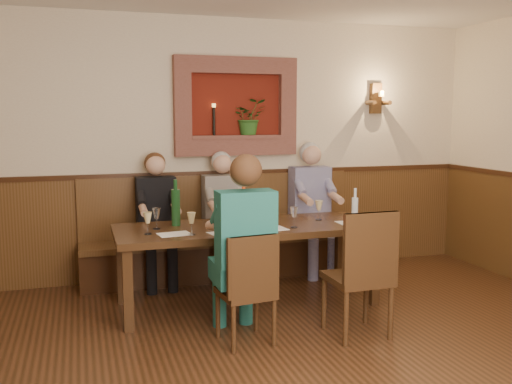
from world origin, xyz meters
TOP-DOWN VIEW (x-y plane):
  - room_shell at (0.00, 0.00)m, footprint 6.04×6.04m
  - wainscoting at (0.00, -0.00)m, footprint 6.02×6.02m
  - wall_niche at (0.24, 2.94)m, footprint 1.36×0.30m
  - wall_sconce at (1.90, 2.93)m, footprint 0.25×0.20m
  - dining_table at (0.00, 1.85)m, footprint 2.40×0.90m
  - bench at (0.00, 2.79)m, footprint 3.00×0.45m
  - chair_near_left at (-0.27, 0.98)m, footprint 0.43×0.43m
  - chair_near_right at (0.63, 0.86)m, footprint 0.46×0.46m
  - person_bench_left at (-0.71, 2.69)m, footprint 0.40×0.49m
  - person_bench_mid at (-0.01, 2.69)m, footprint 0.40×0.49m
  - person_bench_right at (1.01, 2.69)m, footprint 0.44×0.53m
  - person_chair_front at (-0.27, 1.07)m, footprint 0.44×0.54m
  - spittoon_bucket at (-0.04, 1.74)m, footprint 0.29×0.29m
  - wine_bottle_green_a at (-0.02, 1.91)m, footprint 0.09×0.09m
  - wine_bottle_green_b at (-0.63, 2.04)m, footprint 0.09×0.09m
  - water_bottle at (0.98, 1.63)m, footprint 0.06×0.06m
  - tasting_sheet_a at (-0.71, 1.66)m, footprint 0.30×0.23m
  - tasting_sheet_b at (0.14, 1.63)m, footprint 0.33×0.25m
  - tasting_sheet_c at (0.99, 1.68)m, footprint 0.30×0.22m
  - tasting_sheet_d at (-0.26, 1.57)m, footprint 0.35×0.28m
  - wine_glass_0 at (0.74, 1.91)m, footprint 0.08×0.08m
  - wine_glass_1 at (-0.17, 1.60)m, footprint 0.08×0.08m
  - wine_glass_2 at (-0.82, 1.93)m, footprint 0.08×0.08m
  - wine_glass_3 at (-0.57, 1.60)m, footprint 0.08×0.08m
  - wine_glass_4 at (-0.02, 1.68)m, footprint 0.08×0.08m
  - wine_glass_5 at (-0.25, 1.96)m, footprint 0.08×0.08m
  - wine_glass_6 at (0.19, 1.96)m, footprint 0.08×0.08m
  - wine_glass_7 at (-0.92, 1.73)m, footprint 0.08×0.08m
  - wine_glass_8 at (0.37, 1.62)m, footprint 0.08×0.08m

SIDE VIEW (x-z plane):
  - chair_near_left at x=-0.27m, z-range -0.18..0.70m
  - chair_near_right at x=0.63m, z-range -0.22..0.81m
  - bench at x=0.00m, z-range -0.23..0.88m
  - person_bench_mid at x=-0.01m, z-range -0.12..1.25m
  - person_bench_left at x=-0.71m, z-range -0.12..1.26m
  - wainscoting at x=0.00m, z-range 0.01..1.16m
  - person_bench_right at x=1.01m, z-range -0.12..1.34m
  - person_chair_front at x=-0.27m, z-range -0.12..1.35m
  - dining_table at x=0.00m, z-range 0.30..1.05m
  - tasting_sheet_a at x=-0.71m, z-range 0.75..0.75m
  - tasting_sheet_b at x=0.14m, z-range 0.75..0.75m
  - tasting_sheet_c at x=0.99m, z-range 0.75..0.75m
  - tasting_sheet_d at x=-0.26m, z-range 0.75..0.75m
  - wine_glass_0 at x=0.74m, z-range 0.75..0.94m
  - wine_glass_1 at x=-0.17m, z-range 0.75..0.94m
  - wine_glass_2 at x=-0.82m, z-range 0.75..0.94m
  - wine_glass_3 at x=-0.57m, z-range 0.75..0.94m
  - wine_glass_4 at x=-0.02m, z-range 0.75..0.94m
  - wine_glass_5 at x=-0.25m, z-range 0.75..0.94m
  - wine_glass_6 at x=0.19m, z-range 0.75..0.94m
  - wine_glass_7 at x=-0.92m, z-range 0.75..0.94m
  - wine_glass_8 at x=0.37m, z-range 0.75..0.94m
  - water_bottle at x=0.98m, z-range 0.72..1.05m
  - spittoon_bucket at x=-0.04m, z-range 0.75..1.02m
  - wine_bottle_green_a at x=-0.02m, z-range 0.71..1.13m
  - wine_bottle_green_b at x=-0.63m, z-range 0.71..1.14m
  - wall_niche at x=0.24m, z-range 1.28..2.34m
  - room_shell at x=0.00m, z-range 0.48..3.30m
  - wall_sconce at x=1.90m, z-range 1.77..2.12m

